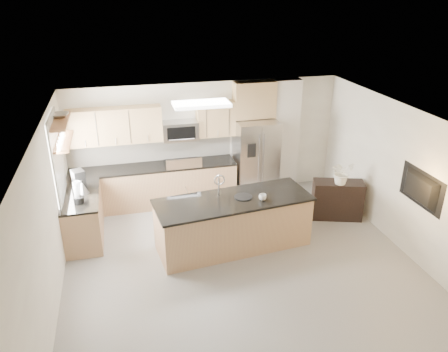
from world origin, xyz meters
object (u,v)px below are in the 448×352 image
object	(u,v)px
platter	(243,197)
coffee_maker	(79,180)
blender	(78,194)
kettle	(82,188)
flower_vase	(343,167)
range	(183,182)
island	(233,223)
television	(417,189)
microwave	(180,131)
refrigerator	(255,159)
bowl	(60,115)
credenza	(337,200)
cup	(263,197)

from	to	relation	value
platter	coffee_maker	size ratio (longest dim) A/B	0.87
blender	kettle	size ratio (longest dim) A/B	1.55
platter	flower_vase	world-z (taller)	flower_vase
range	island	xyz separation A→B (m)	(0.61, -2.02, 0.02)
island	television	distance (m)	3.22
platter	range	bearing A→B (deg)	111.80
platter	coffee_maker	world-z (taller)	coffee_maker
kettle	microwave	bearing A→B (deg)	29.56
refrigerator	coffee_maker	world-z (taller)	refrigerator
coffee_maker	bowl	distance (m)	1.30
coffee_maker	bowl	xyz separation A→B (m)	(-0.16, 0.00, 1.29)
flower_vase	refrigerator	bearing A→B (deg)	131.08
platter	blender	size ratio (longest dim) A/B	0.79
range	credenza	size ratio (longest dim) A/B	1.13
refrigerator	microwave	bearing A→B (deg)	174.14
credenza	cup	bearing A→B (deg)	-141.85
flower_vase	cup	bearing A→B (deg)	-161.61
flower_vase	range	bearing A→B (deg)	152.34
refrigerator	platter	xyz separation A→B (m)	(-0.86, -1.96, 0.09)
credenza	television	distance (m)	1.96
microwave	kettle	size ratio (longest dim) A/B	2.80
credenza	cup	distance (m)	2.11
television	island	bearing A→B (deg)	69.30
island	coffee_maker	world-z (taller)	island
bowl	television	bearing A→B (deg)	-21.97
range	island	distance (m)	2.11
coffee_maker	television	world-z (taller)	television
range	coffee_maker	distance (m)	2.33
kettle	cup	bearing A→B (deg)	-20.35
microwave	credenza	size ratio (longest dim) A/B	0.75
microwave	coffee_maker	size ratio (longest dim) A/B	2.00
range	kettle	world-z (taller)	kettle
range	cup	size ratio (longest dim) A/B	8.17
kettle	coffee_maker	world-z (taller)	coffee_maker
cup	platter	distance (m)	0.36
cup	platter	xyz separation A→B (m)	(-0.30, 0.18, -0.05)
microwave	coffee_maker	distance (m)	2.35
range	bowl	world-z (taller)	bowl
coffee_maker	bowl	size ratio (longest dim) A/B	0.94
television	kettle	bearing A→B (deg)	69.26
blender	coffee_maker	bearing A→B (deg)	91.87
credenza	blender	distance (m)	5.12
microwave	blender	bearing A→B (deg)	-143.48
refrigerator	bowl	bearing A→B (deg)	-169.13
range	kettle	xyz separation A→B (m)	(-2.02, -1.02, 0.57)
bowl	television	size ratio (longest dim) A/B	0.38
refrigerator	kettle	bearing A→B (deg)	-165.13
credenza	coffee_maker	xyz separation A→B (m)	(-5.09, 0.69, 0.70)
microwave	island	distance (m)	2.51
flower_vase	coffee_maker	bearing A→B (deg)	171.46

